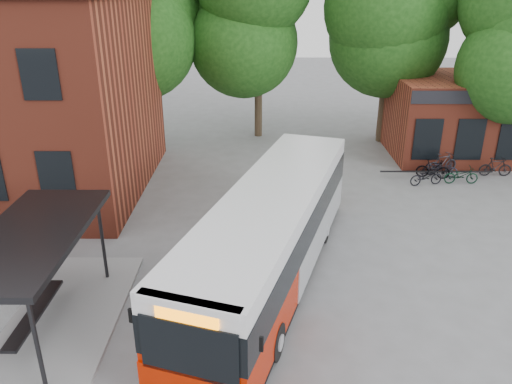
{
  "coord_description": "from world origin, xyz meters",
  "views": [
    {
      "loc": [
        1.06,
        -11.7,
        8.49
      ],
      "look_at": [
        0.95,
        3.62,
        2.0
      ],
      "focal_mm": 35.0,
      "sensor_mm": 36.0,
      "label": 1
    }
  ],
  "objects_px": {
    "city_bus": "(272,236)",
    "bicycle_5": "(442,163)",
    "bicycle_4": "(441,168)",
    "bicycle_6": "(461,175)",
    "bus_shelter": "(40,282)",
    "bicycle_7": "(496,167)",
    "bicycle_2": "(426,177)",
    "bicycle_3": "(433,169)"
  },
  "relations": [
    {
      "from": "city_bus",
      "to": "bicycle_5",
      "type": "distance_m",
      "value": 12.42
    },
    {
      "from": "city_bus",
      "to": "bicycle_4",
      "type": "xyz_separation_m",
      "value": [
        8.16,
        8.87,
        -1.08
      ]
    },
    {
      "from": "bicycle_6",
      "to": "bus_shelter",
      "type": "bearing_deg",
      "value": 125.52
    },
    {
      "from": "bicycle_7",
      "to": "bus_shelter",
      "type": "bearing_deg",
      "value": 126.27
    },
    {
      "from": "city_bus",
      "to": "bicycle_4",
      "type": "relative_size",
      "value": 7.66
    },
    {
      "from": "bicycle_2",
      "to": "bicycle_4",
      "type": "relative_size",
      "value": 1.01
    },
    {
      "from": "bus_shelter",
      "to": "bicycle_6",
      "type": "relative_size",
      "value": 4.63
    },
    {
      "from": "bus_shelter",
      "to": "city_bus",
      "type": "bearing_deg",
      "value": 22.57
    },
    {
      "from": "bicycle_6",
      "to": "bicycle_7",
      "type": "distance_m",
      "value": 2.19
    },
    {
      "from": "bicycle_4",
      "to": "bus_shelter",
      "type": "bearing_deg",
      "value": 150.43
    },
    {
      "from": "bus_shelter",
      "to": "bicycle_2",
      "type": "distance_m",
      "value": 16.6
    },
    {
      "from": "bicycle_4",
      "to": "bicycle_5",
      "type": "xyz_separation_m",
      "value": [
        0.14,
        0.31,
        0.12
      ]
    },
    {
      "from": "bicycle_2",
      "to": "bicycle_5",
      "type": "xyz_separation_m",
      "value": [
        1.19,
        1.45,
        0.12
      ]
    },
    {
      "from": "bus_shelter",
      "to": "bicycle_7",
      "type": "distance_m",
      "value": 20.19
    },
    {
      "from": "bicycle_4",
      "to": "bicycle_5",
      "type": "height_order",
      "value": "bicycle_5"
    },
    {
      "from": "bus_shelter",
      "to": "bicycle_3",
      "type": "distance_m",
      "value": 17.59
    },
    {
      "from": "bicycle_2",
      "to": "bicycle_3",
      "type": "relative_size",
      "value": 1.01
    },
    {
      "from": "bus_shelter",
      "to": "bicycle_3",
      "type": "xyz_separation_m",
      "value": [
        13.64,
        11.07,
        -0.99
      ]
    },
    {
      "from": "bicycle_7",
      "to": "city_bus",
      "type": "bearing_deg",
      "value": 131.65
    },
    {
      "from": "city_bus",
      "to": "bicycle_2",
      "type": "xyz_separation_m",
      "value": [
        7.12,
        7.73,
        -1.07
      ]
    },
    {
      "from": "bicycle_3",
      "to": "bicycle_7",
      "type": "xyz_separation_m",
      "value": [
        3.02,
        0.29,
        -0.0
      ]
    },
    {
      "from": "bicycle_7",
      "to": "bicycle_4",
      "type": "bearing_deg",
      "value": 92.48
    },
    {
      "from": "bicycle_2",
      "to": "bicycle_6",
      "type": "bearing_deg",
      "value": -95.72
    },
    {
      "from": "bicycle_3",
      "to": "bicycle_5",
      "type": "height_order",
      "value": "bicycle_5"
    },
    {
      "from": "bus_shelter",
      "to": "bicycle_6",
      "type": "height_order",
      "value": "bus_shelter"
    },
    {
      "from": "bicycle_6",
      "to": "bicycle_7",
      "type": "height_order",
      "value": "bicycle_7"
    },
    {
      "from": "bicycle_3",
      "to": "city_bus",
      "type": "bearing_deg",
      "value": 151.91
    },
    {
      "from": "bicycle_5",
      "to": "bicycle_6",
      "type": "xyz_separation_m",
      "value": [
        0.46,
        -1.26,
        -0.12
      ]
    },
    {
      "from": "bicycle_6",
      "to": "bicycle_7",
      "type": "relative_size",
      "value": 1.01
    },
    {
      "from": "bicycle_3",
      "to": "bicycle_5",
      "type": "relative_size",
      "value": 0.88
    },
    {
      "from": "bus_shelter",
      "to": "bicycle_4",
      "type": "bearing_deg",
      "value": 38.8
    },
    {
      "from": "bicycle_3",
      "to": "bicycle_4",
      "type": "height_order",
      "value": "bicycle_3"
    },
    {
      "from": "bicycle_3",
      "to": "bicycle_7",
      "type": "bearing_deg",
      "value": -70.81
    },
    {
      "from": "bicycle_5",
      "to": "bus_shelter",
      "type": "bearing_deg",
      "value": 106.39
    },
    {
      "from": "bicycle_4",
      "to": "bicycle_3",
      "type": "bearing_deg",
      "value": 141.46
    },
    {
      "from": "bus_shelter",
      "to": "bicycle_7",
      "type": "xyz_separation_m",
      "value": [
        16.66,
        11.36,
        -1.0
      ]
    },
    {
      "from": "bicycle_2",
      "to": "bicycle_6",
      "type": "relative_size",
      "value": 1.02
    },
    {
      "from": "bus_shelter",
      "to": "bicycle_3",
      "type": "height_order",
      "value": "bus_shelter"
    },
    {
      "from": "bicycle_2",
      "to": "bicycle_4",
      "type": "xyz_separation_m",
      "value": [
        1.04,
        1.14,
        -0.0
      ]
    },
    {
      "from": "city_bus",
      "to": "bicycle_7",
      "type": "bearing_deg",
      "value": 57.36
    },
    {
      "from": "city_bus",
      "to": "bicycle_5",
      "type": "relative_size",
      "value": 6.71
    },
    {
      "from": "bicycle_4",
      "to": "bicycle_7",
      "type": "distance_m",
      "value": 2.56
    }
  ]
}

